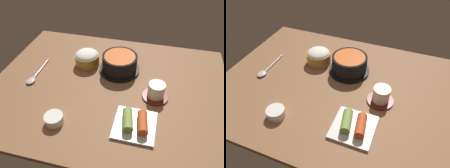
# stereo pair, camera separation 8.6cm
# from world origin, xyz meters

# --- Properties ---
(dining_table) EXTENTS (1.00, 0.76, 0.02)m
(dining_table) POSITION_xyz_m (0.00, 0.00, 0.01)
(dining_table) COLOR brown
(dining_table) RESTS_ON ground
(stone_pot) EXTENTS (0.18, 0.18, 0.08)m
(stone_pot) POSITION_xyz_m (0.02, 0.11, 0.06)
(stone_pot) COLOR black
(stone_pot) RESTS_ON dining_table
(rice_bowl) EXTENTS (0.11, 0.11, 0.07)m
(rice_bowl) POSITION_xyz_m (-0.14, 0.12, 0.06)
(rice_bowl) COLOR #B78C38
(rice_bowl) RESTS_ON dining_table
(tea_cup_with_saucer) EXTENTS (0.10, 0.10, 0.07)m
(tea_cup_with_saucer) POSITION_xyz_m (0.20, -0.02, 0.05)
(tea_cup_with_saucer) COLOR maroon
(tea_cup_with_saucer) RESTS_ON dining_table
(kimchi_plate) EXTENTS (0.15, 0.15, 0.05)m
(kimchi_plate) POSITION_xyz_m (0.14, -0.18, 0.04)
(kimchi_plate) COLOR silver
(kimchi_plate) RESTS_ON dining_table
(side_bowl_near) EXTENTS (0.07, 0.07, 0.03)m
(side_bowl_near) POSITION_xyz_m (-0.14, -0.23, 0.04)
(side_bowl_near) COLOR white
(side_bowl_near) RESTS_ON dining_table
(spoon) EXTENTS (0.04, 0.19, 0.01)m
(spoon) POSITION_xyz_m (-0.33, -0.03, 0.03)
(spoon) COLOR #B7B7BC
(spoon) RESTS_ON dining_table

